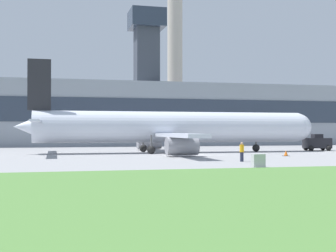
{
  "coord_description": "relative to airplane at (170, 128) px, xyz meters",
  "views": [
    {
      "loc": [
        -14.41,
        -47.05,
        2.54
      ],
      "look_at": [
        -1.75,
        5.13,
        3.07
      ],
      "focal_mm": 50.0,
      "sensor_mm": 36.0,
      "label": 1
    }
  ],
  "objects": [
    {
      "name": "ground_plane",
      "position": [
        1.53,
        -5.13,
        -2.87
      ],
      "size": [
        400.0,
        400.0,
        0.0
      ],
      "primitive_type": "plane",
      "color": "gray"
    },
    {
      "name": "terminal_building",
      "position": [
        1.58,
        27.75,
        2.77
      ],
      "size": [
        75.92,
        11.97,
        23.52
      ],
      "color": "#8C939E",
      "rests_on": "ground_plane"
    },
    {
      "name": "smokestack_left",
      "position": [
        14.94,
        55.43,
        18.55
      ],
      "size": [
        4.11,
        4.11,
        42.51
      ],
      "color": "#B2A899",
      "rests_on": "ground_plane"
    },
    {
      "name": "airplane",
      "position": [
        0.0,
        0.0,
        0.0
      ],
      "size": [
        35.07,
        29.87,
        10.28
      ],
      "color": "silver",
      "rests_on": "ground_plane"
    },
    {
      "name": "pushback_tug",
      "position": [
        19.46,
        0.92,
        -1.93
      ],
      "size": [
        3.48,
        2.86,
        2.1
      ],
      "color": "#232328",
      "rests_on": "ground_plane"
    },
    {
      "name": "ground_crew_person",
      "position": [
        2.01,
        -16.45,
        -2.05
      ],
      "size": [
        0.48,
        0.48,
        1.6
      ],
      "color": "#23283D",
      "rests_on": "ground_plane"
    },
    {
      "name": "traffic_cone_near_nose",
      "position": [
        9.61,
        -9.55,
        -2.61
      ],
      "size": [
        0.58,
        0.58,
        0.56
      ],
      "color": "black",
      "rests_on": "ground_plane"
    },
    {
      "name": "utility_cabinet",
      "position": [
        0.74,
        -22.38,
        -2.4
      ],
      "size": [
        0.86,
        0.55,
        0.93
      ],
      "color": "#B2B7B2",
      "rests_on": "ground_plane"
    }
  ]
}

